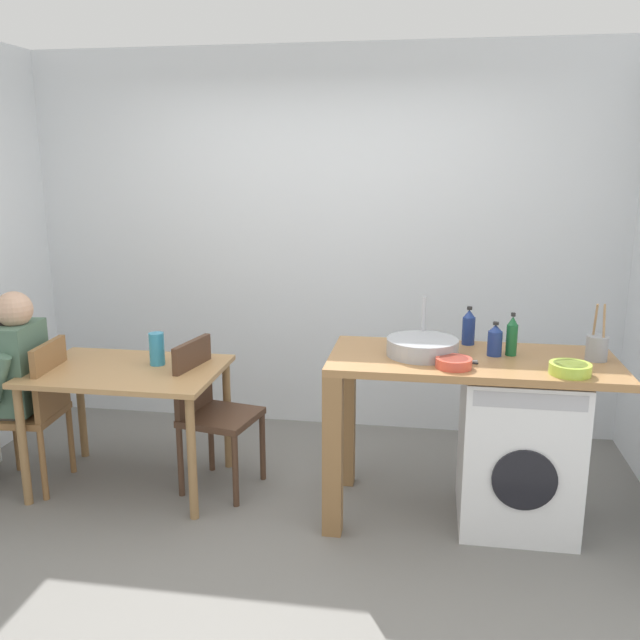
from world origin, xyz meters
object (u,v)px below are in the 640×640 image
(dining_table, at_px, (128,384))
(washing_machine, at_px, (518,447))
(chair_opposite, at_px, (210,406))
(utensil_crock, at_px, (597,347))
(bottle_squat_brown, at_px, (495,340))
(bottle_tall_green, at_px, (469,327))
(mixing_bowl, at_px, (454,362))
(chair_person_seat, at_px, (36,406))
(bottle_clear_small, at_px, (512,336))
(vase, at_px, (157,349))
(colander, at_px, (570,368))
(seated_person, at_px, (7,379))

(dining_table, height_order, washing_machine, washing_machine)
(chair_opposite, relative_size, utensil_crock, 3.00)
(chair_opposite, xyz_separation_m, bottle_squat_brown, (1.61, -0.08, 0.50))
(washing_machine, distance_m, bottle_tall_green, 0.70)
(bottle_tall_green, xyz_separation_m, mixing_bowl, (-0.09, -0.46, -0.07))
(mixing_bowl, relative_size, utensil_crock, 0.61)
(chair_person_seat, height_order, bottle_tall_green, bottle_tall_green)
(dining_table, bearing_deg, mixing_bowl, -8.05)
(bottle_clear_small, xyz_separation_m, vase, (-2.03, 0.09, -0.19))
(colander, distance_m, vase, 2.31)
(mixing_bowl, height_order, vase, mixing_bowl)
(vase, bearing_deg, mixing_bowl, -11.96)
(chair_opposite, bearing_deg, utensil_crock, 99.19)
(colander, bearing_deg, chair_person_seat, 176.34)
(utensil_crock, bearing_deg, mixing_bowl, -161.19)
(seated_person, height_order, bottle_tall_green, seated_person)
(chair_opposite, height_order, bottle_squat_brown, bottle_squat_brown)
(chair_opposite, bearing_deg, colander, 91.17)
(bottle_clear_small, height_order, colander, bottle_clear_small)
(chair_opposite, xyz_separation_m, bottle_tall_green, (1.49, 0.13, 0.51))
(dining_table, height_order, mixing_bowl, mixing_bowl)
(colander, bearing_deg, chair_opposite, 169.83)
(washing_machine, height_order, bottle_squat_brown, bottle_squat_brown)
(utensil_crock, bearing_deg, chair_person_seat, -178.55)
(bottle_tall_green, bearing_deg, chair_person_seat, -173.36)
(seated_person, relative_size, bottle_clear_small, 5.19)
(chair_opposite, bearing_deg, washing_machine, 97.05)
(bottle_tall_green, bearing_deg, utensil_crock, -18.35)
(bottle_tall_green, bearing_deg, seated_person, -173.51)
(chair_person_seat, relative_size, chair_opposite, 1.00)
(dining_table, relative_size, utensil_crock, 3.67)
(bottle_tall_green, height_order, bottle_clear_small, bottle_clear_small)
(bottle_squat_brown, bearing_deg, colander, -39.35)
(seated_person, relative_size, mixing_bowl, 6.60)
(seated_person, bearing_deg, bottle_clear_small, -91.73)
(washing_machine, xyz_separation_m, vase, (-2.09, 0.17, 0.41))
(dining_table, relative_size, mixing_bowl, 6.05)
(colander, xyz_separation_m, vase, (-2.28, 0.38, -0.11))
(chair_person_seat, relative_size, bottle_clear_small, 3.89)
(chair_person_seat, height_order, bottle_clear_small, bottle_clear_small)
(chair_person_seat, distance_m, utensil_crock, 3.19)
(dining_table, relative_size, chair_opposite, 1.22)
(chair_person_seat, relative_size, vase, 4.60)
(seated_person, relative_size, bottle_squat_brown, 6.54)
(mixing_bowl, relative_size, colander, 0.91)
(mixing_bowl, relative_size, vase, 0.93)
(washing_machine, relative_size, bottle_clear_small, 3.72)
(bottle_squat_brown, height_order, colander, bottle_squat_brown)
(mixing_bowl, xyz_separation_m, vase, (-1.72, 0.36, -0.11))
(dining_table, height_order, seated_person, seated_person)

